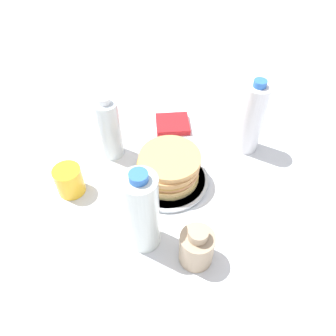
% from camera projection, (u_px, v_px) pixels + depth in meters
% --- Properties ---
extents(ground_plane, '(4.00, 4.00, 0.00)m').
position_uv_depth(ground_plane, '(161.00, 189.00, 0.92)').
color(ground_plane, white).
extents(plate, '(0.23, 0.23, 0.01)m').
position_uv_depth(plate, '(168.00, 179.00, 0.94)').
color(plate, silver).
rests_on(plate, ground_plane).
extents(pancake_stack, '(0.17, 0.18, 0.09)m').
position_uv_depth(pancake_stack, '(169.00, 167.00, 0.90)').
color(pancake_stack, '#D3BC6D').
rests_on(pancake_stack, plate).
extents(juice_glass, '(0.08, 0.08, 0.08)m').
position_uv_depth(juice_glass, '(69.00, 181.00, 0.89)').
color(juice_glass, yellow).
rests_on(juice_glass, ground_plane).
extents(cream_jug, '(0.08, 0.08, 0.12)m').
position_uv_depth(cream_jug, '(197.00, 247.00, 0.75)').
color(cream_jug, tan).
rests_on(cream_jug, ground_plane).
extents(water_bottle_near, '(0.07, 0.07, 0.21)m').
position_uv_depth(water_bottle_near, '(109.00, 129.00, 0.95)').
color(water_bottle_near, silver).
rests_on(water_bottle_near, ground_plane).
extents(water_bottle_mid, '(0.08, 0.08, 0.25)m').
position_uv_depth(water_bottle_mid, '(142.00, 212.00, 0.73)').
color(water_bottle_mid, silver).
rests_on(water_bottle_mid, ground_plane).
extents(water_bottle_far, '(0.07, 0.07, 0.24)m').
position_uv_depth(water_bottle_far, '(252.00, 119.00, 0.95)').
color(water_bottle_far, white).
rests_on(water_bottle_far, ground_plane).
extents(napkin, '(0.13, 0.12, 0.02)m').
position_uv_depth(napkin, '(173.00, 124.00, 1.10)').
color(napkin, red).
rests_on(napkin, ground_plane).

